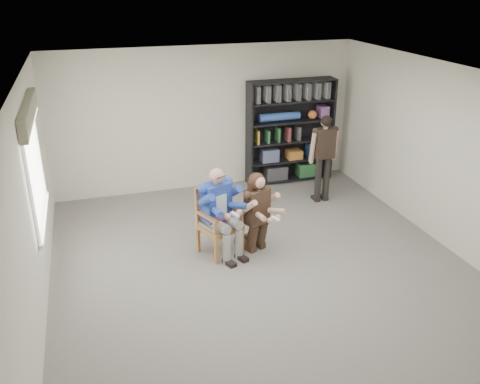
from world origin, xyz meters
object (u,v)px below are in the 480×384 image
object	(u,v)px
seated_man	(220,212)
standing_man	(324,159)
bookshelf	(290,132)
kneeling_woman	(258,214)
armchair	(220,221)

from	to	relation	value
seated_man	standing_man	distance (m)	2.72
bookshelf	kneeling_woman	bearing A→B (deg)	-121.08
kneeling_woman	bookshelf	bearing A→B (deg)	37.10
seated_man	kneeling_woman	distance (m)	0.60
armchair	kneeling_woman	distance (m)	0.60
armchair	standing_man	distance (m)	2.74
armchair	standing_man	size ratio (longest dim) A/B	0.64
armchair	standing_man	bearing A→B (deg)	7.82
kneeling_woman	standing_man	xyz separation A→B (m)	(1.78, 1.46, 0.20)
seated_man	kneeling_woman	size ratio (longest dim) A/B	1.09
bookshelf	seated_man	bearing A→B (deg)	-130.72
seated_man	standing_man	bearing A→B (deg)	7.82
armchair	standing_man	world-z (taller)	standing_man
standing_man	bookshelf	bearing A→B (deg)	97.20
seated_man	armchair	bearing A→B (deg)	0.00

